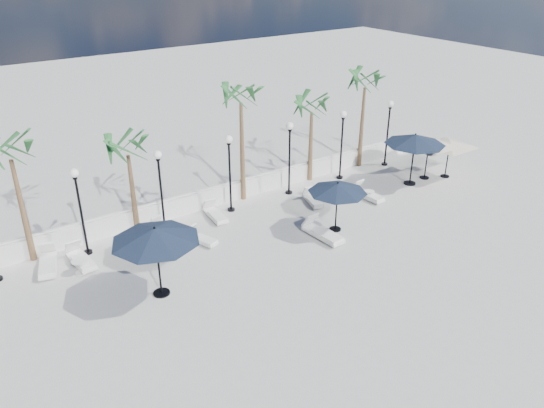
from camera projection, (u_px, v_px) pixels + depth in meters
ground at (315, 271)px, 21.11m from camera, size 100.00×100.00×0.00m
balustrade at (221, 195)px, 26.44m from camera, size 26.00×0.30×1.01m
lamppost_1 at (79, 200)px, 21.23m from camera, size 0.36×0.36×3.84m
lamppost_2 at (160, 180)px, 23.02m from camera, size 0.36×0.36×3.84m
lamppost_3 at (229, 163)px, 24.81m from camera, size 0.36×0.36×3.84m
lamppost_4 at (290, 148)px, 26.59m from camera, size 0.36×0.36×3.84m
lamppost_5 at (342, 135)px, 28.38m from camera, size 0.36×0.36×3.84m
lamppost_6 at (388, 124)px, 30.17m from camera, size 0.36×0.36×3.84m
palm_0 at (10, 156)px, 19.90m from camera, size 2.60×2.60×5.50m
palm_1 at (128, 152)px, 22.54m from camera, size 2.60×2.60×4.70m
palm_2 at (241, 100)px, 24.85m from camera, size 2.60×2.60×6.10m
palm_3 at (312, 110)px, 27.56m from camera, size 2.60×2.60×4.90m
palm_4 at (365, 85)px, 29.11m from camera, size 2.60×2.60×5.70m
lounger_0 at (48, 263)px, 21.16m from camera, size 1.17×2.12×0.76m
lounger_1 at (164, 230)px, 23.74m from camera, size 0.87×1.73×0.62m
lounger_2 at (81, 259)px, 21.45m from camera, size 0.80×1.99×0.73m
lounger_3 at (201, 238)px, 23.05m from camera, size 1.03×1.71×0.61m
lounger_4 at (215, 214)px, 25.07m from camera, size 0.77×1.87×0.68m
lounger_5 at (368, 194)px, 27.03m from camera, size 0.73×1.93×0.71m
lounger_6 at (323, 233)px, 23.36m from camera, size 0.85×2.19×0.80m
lounger_7 at (313, 199)px, 26.54m from camera, size 0.96×1.71×0.61m
side_table_0 at (80, 266)px, 20.82m from camera, size 0.59×0.59×0.57m
side_table_1 at (182, 232)px, 23.22m from camera, size 0.58×0.58×0.56m
side_table_2 at (369, 194)px, 26.91m from camera, size 0.49×0.49×0.47m
parasol_navy_left at (155, 235)px, 18.63m from camera, size 3.23×3.23×2.85m
parasol_navy_mid at (338, 188)px, 23.24m from camera, size 2.65×2.65×2.37m
parasol_navy_right at (415, 140)px, 27.67m from camera, size 3.21×3.21×2.87m
parasol_cream_sq_a at (430, 140)px, 28.49m from camera, size 4.96×4.96×2.43m
parasol_cream_sq_b at (450, 141)px, 28.74m from camera, size 4.56×4.56×2.29m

